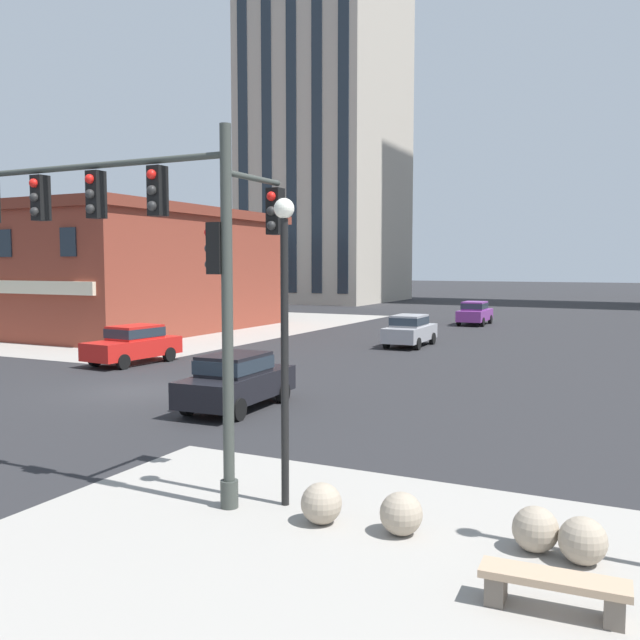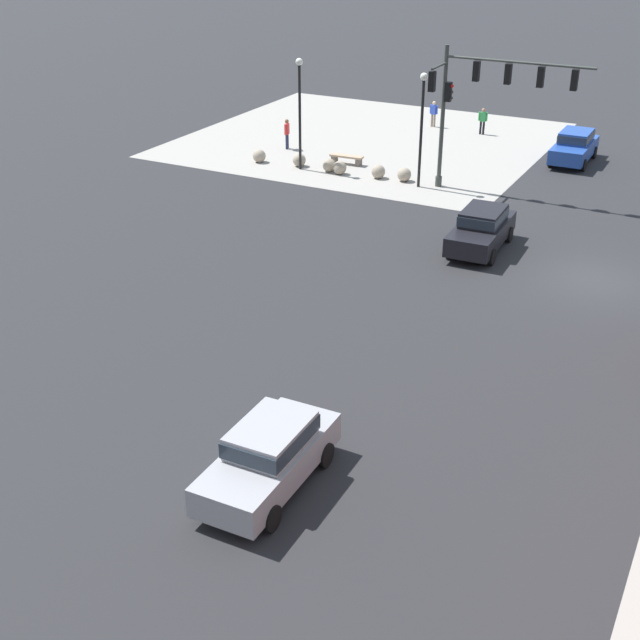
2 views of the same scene
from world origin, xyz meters
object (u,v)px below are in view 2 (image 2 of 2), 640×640
Objects in this scene: bollard_sphere_curb_e at (299,160)px; pedestrian_walking_east at (287,132)px; pedestrian_near_bench at (434,112)px; car_parked_curb at (269,454)px; car_main_northbound_near at (482,228)px; pedestrian_at_curb at (483,120)px; street_lamp_mid_sidewalk at (300,101)px; street_lamp_corner_near at (422,117)px; car_main_southbound_far at (575,145)px; bollard_sphere_curb_f at (259,156)px; traffic_signal_main at (478,94)px; bollard_sphere_curb_a at (404,175)px; bench_near_signal at (347,158)px; bollard_sphere_curb_d at (329,165)px; bollard_sphere_curb_c at (340,168)px; bollard_sphere_curb_b at (378,172)px.

bollard_sphere_curb_e is 0.41× the size of pedestrian_walking_east.
pedestrian_near_bench is 0.35× the size of car_parked_curb.
pedestrian_at_curb is at bearing -72.05° from car_main_northbound_near.
street_lamp_corner_near is at bearing -179.31° from street_lamp_mid_sidewalk.
street_lamp_mid_sidewalk reaches higher than bollard_sphere_curb_e.
car_main_northbound_near and car_main_southbound_far have the same top height.
pedestrian_near_bench is at bearing -63.62° from car_main_northbound_near.
bollard_sphere_curb_f is at bearing 8.00° from bollard_sphere_curb_e.
traffic_signal_main is 5.58m from bollard_sphere_curb_a.
pedestrian_walking_east reaches higher than bench_near_signal.
bollard_sphere_curb_d is 13.21m from car_main_southbound_far.
car_parked_curb is at bearing 112.81° from bollard_sphere_curb_c.
pedestrian_walking_east is at bearing -31.77° from bollard_sphere_curb_c.
car_main_southbound_far is at bearing -150.44° from bench_near_signal.
bollard_sphere_curb_c and bollard_sphere_curb_d have the same top height.
car_parked_curb is (-12.56, 24.13, 0.57)m from bollard_sphere_curb_e.
pedestrian_at_curb is at bearing -114.87° from bench_near_signal.
pedestrian_near_bench is at bearing -60.93° from traffic_signal_main.
pedestrian_near_bench is (6.27, -11.27, -3.79)m from traffic_signal_main.
bollard_sphere_curb_a is 1.00× the size of bollard_sphere_curb_d.
car_main_northbound_near is (-14.46, 9.56, -0.04)m from pedestrian_walking_east.
street_lamp_mid_sidewalk is at bearing 177.85° from bollard_sphere_curb_f.
car_main_northbound_near is at bearing 146.96° from bollard_sphere_curb_d.
traffic_signal_main is 1.27× the size of street_lamp_corner_near.
pedestrian_walking_east is at bearing -21.48° from bollard_sphere_curb_b.
bollard_sphere_curb_e is 0.16× the size of car_main_southbound_far.
bollard_sphere_curb_f is at bearing 23.14° from bench_near_signal.
bollard_sphere_curb_c and bollard_sphere_curb_f have the same top height.
pedestrian_walking_east is (4.80, -2.98, 0.61)m from bollard_sphere_curb_c.
street_lamp_mid_sidewalk is (1.74, 1.94, 3.20)m from bench_near_signal.
bollard_sphere_curb_d is 0.16× the size of car_main_southbound_far.
traffic_signal_main is 13.45m from pedestrian_near_bench.
street_lamp_mid_sidewalk is 1.28× the size of car_parked_curb.
street_lamp_mid_sidewalk reaches higher than pedestrian_near_bench.
car_main_northbound_near is at bearing 155.70° from bollard_sphere_curb_f.
bench_near_signal is at bearing -30.66° from bollard_sphere_curb_b.
car_main_northbound_near is (-7.62, 6.87, 0.57)m from bollard_sphere_curb_b.
car_main_northbound_near is at bearing 151.60° from street_lamp_mid_sidewalk.
bollard_sphere_curb_c is (3.39, 0.43, 0.00)m from bollard_sphere_curb_a.
bollard_sphere_curb_a is 9.96m from car_main_southbound_far.
pedestrian_at_curb reaches higher than bollard_sphere_curb_f.
pedestrian_at_curb is at bearing 173.37° from pedestrian_near_bench.
bollard_sphere_curb_a is 4.09m from bollard_sphere_curb_d.
pedestrian_walking_east is at bearing -50.53° from street_lamp_mid_sidewalk.
bollard_sphere_curb_b is 2.06m from bollard_sphere_curb_c.
car_parked_curb reaches higher than bench_near_signal.
car_parked_curb reaches higher than bollard_sphere_curb_f.
bollard_sphere_curb_c reaches higher than bench_near_signal.
bench_near_signal is (7.40, -1.46, -4.35)m from traffic_signal_main.
pedestrian_at_curb is (-3.89, -11.22, 0.54)m from bollard_sphere_curb_c.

